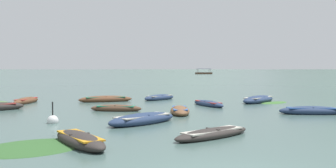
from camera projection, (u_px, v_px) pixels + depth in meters
name	position (u px, v px, depth m)	size (l,w,h in m)	color
ground_plane	(142.00, 69.00, 1503.38)	(6000.00, 6000.00, 0.00)	#425B56
mountain_2	(182.00, 42.00, 2391.35)	(1316.47, 1316.47, 338.57)	slate
mountain_3	(334.00, 32.00, 2630.62)	(1272.67, 1272.67, 515.52)	#56665B
rowboat_0	(106.00, 99.00, 27.81)	(4.11, 1.98, 0.56)	brown
rowboat_1	(143.00, 119.00, 16.83)	(3.65, 3.60, 0.58)	navy
rowboat_2	(159.00, 98.00, 29.48)	(2.99, 3.08, 0.53)	navy
rowboat_4	(213.00, 134.00, 13.43)	(3.45, 2.89, 0.41)	#2D2826
rowboat_5	(26.00, 101.00, 26.66)	(1.32, 3.65, 0.52)	brown
rowboat_6	(208.00, 104.00, 24.67)	(2.01, 3.58, 0.45)	navy
rowboat_7	(258.00, 100.00, 27.30)	(3.80, 4.05, 0.61)	navy
rowboat_8	(311.00, 111.00, 20.27)	(3.56, 1.46, 0.54)	navy
rowboat_9	(80.00, 140.00, 12.09)	(2.57, 3.46, 0.50)	#2D2826
rowboat_10	(180.00, 111.00, 20.41)	(1.20, 3.11, 0.51)	brown
rowboat_11	(116.00, 108.00, 21.75)	(3.11, 1.34, 0.46)	#4C3323
ferry_0	(204.00, 73.00, 162.11)	(7.21, 3.21, 2.54)	#4C3323
mooring_buoy	(53.00, 121.00, 16.89)	(0.51, 0.51, 1.12)	silver
weed_patch_1	(274.00, 103.00, 26.79)	(2.72, 1.20, 0.14)	#38662D
weed_patch_2	(0.00, 102.00, 27.13)	(1.75, 1.07, 0.14)	#477033
weed_patch_3	(98.00, 98.00, 30.85)	(3.28, 1.87, 0.14)	#38662D
weed_patch_4	(32.00, 148.00, 11.66)	(3.38, 2.68, 0.14)	#2D5628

